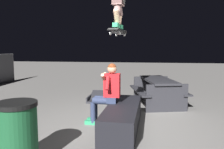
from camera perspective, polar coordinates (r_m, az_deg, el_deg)
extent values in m
plane|color=slate|center=(4.72, 2.46, -13.73)|extent=(40.00, 40.00, 0.00)
cube|color=black|center=(4.69, 2.68, -10.71)|extent=(2.10, 0.69, 0.49)
cube|color=#2D3856|center=(4.89, 0.00, -6.29)|extent=(0.32, 0.20, 0.12)
cube|color=red|center=(4.83, 0.00, -2.71)|extent=(0.21, 0.35, 0.50)
sphere|color=tan|center=(4.78, 0.00, 1.43)|extent=(0.20, 0.20, 0.20)
sphere|color=brown|center=(4.78, 0.00, 1.67)|extent=(0.19, 0.19, 0.19)
cylinder|color=red|center=(4.63, -1.17, -2.18)|extent=(0.19, 0.09, 0.29)
cylinder|color=tan|center=(4.72, -2.17, -0.80)|extent=(0.24, 0.08, 0.19)
cylinder|color=red|center=(5.02, -0.27, -1.47)|extent=(0.19, 0.09, 0.29)
cylinder|color=tan|center=(4.95, -1.58, -0.43)|extent=(0.24, 0.08, 0.19)
cylinder|color=#2D3856|center=(4.85, -2.53, -6.66)|extent=(0.15, 0.40, 0.14)
cylinder|color=#2D3856|center=(4.96, -4.80, -9.50)|extent=(0.11, 0.11, 0.45)
cube|color=#2D9E66|center=(5.04, -5.34, -11.90)|extent=(0.11, 0.26, 0.08)
cylinder|color=#2D3856|center=(5.02, -2.08, -6.19)|extent=(0.15, 0.40, 0.14)
cylinder|color=#2D3856|center=(5.13, -4.28, -8.95)|extent=(0.11, 0.11, 0.45)
cube|color=#2D9E66|center=(5.21, -4.80, -11.28)|extent=(0.11, 0.26, 0.08)
cube|color=black|center=(4.63, 1.52, 10.71)|extent=(0.81, 0.26, 0.07)
cube|color=black|center=(5.08, 2.53, 10.60)|extent=(0.13, 0.21, 0.06)
cube|color=black|center=(4.20, 0.31, 11.38)|extent=(0.14, 0.21, 0.05)
cube|color=#99999E|center=(4.91, 2.17, 10.21)|extent=(0.07, 0.16, 0.03)
cylinder|color=white|center=(4.92, 1.12, 9.91)|extent=(0.06, 0.03, 0.05)
cylinder|color=white|center=(4.89, 3.22, 9.92)|extent=(0.06, 0.03, 0.05)
cube|color=#99999E|center=(4.36, 0.79, 10.62)|extent=(0.07, 0.16, 0.03)
cylinder|color=white|center=(4.38, -0.38, 10.28)|extent=(0.06, 0.03, 0.05)
cylinder|color=white|center=(4.34, 1.98, 10.30)|extent=(0.06, 0.03, 0.05)
cube|color=#2D9E66|center=(4.82, 1.95, 11.88)|extent=(0.27, 0.12, 0.08)
cube|color=#2D9E66|center=(4.47, 1.07, 12.27)|extent=(0.27, 0.12, 0.08)
cylinder|color=tan|center=(4.78, 1.84, 13.84)|extent=(0.24, 0.12, 0.31)
cylinder|color=#7C5B58|center=(4.74, 1.67, 16.34)|extent=(0.34, 0.15, 0.33)
cylinder|color=tan|center=(4.54, 1.22, 14.22)|extent=(0.24, 0.12, 0.31)
cylinder|color=#7C5B58|center=(4.64, 1.41, 16.56)|extent=(0.34, 0.15, 0.33)
cube|color=#7C5B58|center=(4.71, 1.55, 17.65)|extent=(0.31, 0.22, 0.12)
cube|color=#28282D|center=(7.11, -2.74, -6.37)|extent=(0.90, 0.73, 0.06)
cube|color=#28282D|center=(7.09, -2.74, -5.93)|extent=(0.87, 0.73, 0.33)
cube|color=#28282D|center=(7.17, -5.60, -5.88)|extent=(0.81, 0.04, 0.16)
cube|color=#28282D|center=(7.04, 0.17, -6.10)|extent=(0.81, 0.04, 0.16)
cube|color=#28282D|center=(6.67, 11.54, -1.36)|extent=(1.82, 1.10, 0.06)
cube|color=#28282D|center=(6.57, 6.89, -4.03)|extent=(1.71, 0.65, 0.04)
cube|color=#28282D|center=(6.90, 15.86, -3.73)|extent=(1.71, 0.65, 0.04)
cube|color=#28282D|center=(7.45, 9.71, -3.25)|extent=(0.33, 1.08, 0.72)
cube|color=#28282D|center=(6.01, 13.65, -5.80)|extent=(0.33, 1.08, 0.72)
cylinder|color=#19512D|center=(3.52, -22.65, -14.18)|extent=(0.54, 0.54, 0.86)
cylinder|color=black|center=(3.39, -23.01, -6.89)|extent=(0.57, 0.57, 0.06)
cylinder|color=slate|center=(12.31, -23.58, 1.70)|extent=(0.05, 0.05, 1.33)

